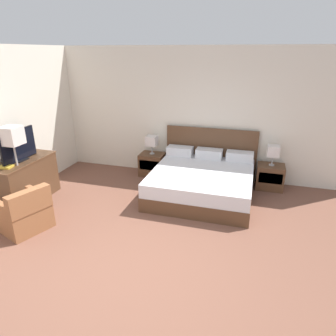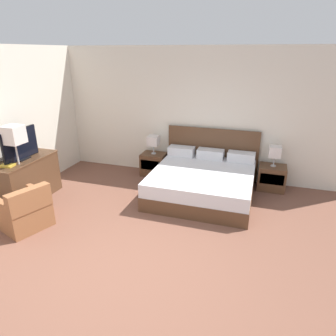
{
  "view_description": "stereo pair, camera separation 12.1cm",
  "coord_description": "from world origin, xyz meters",
  "px_view_note": "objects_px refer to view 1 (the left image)",
  "views": [
    {
      "loc": [
        1.38,
        -2.91,
        2.74
      ],
      "look_at": [
        -0.05,
        1.97,
        0.75
      ],
      "focal_mm": 32.0,
      "sensor_mm": 36.0,
      "label": 1
    },
    {
      "loc": [
        1.5,
        -2.87,
        2.74
      ],
      "look_at": [
        -0.05,
        1.97,
        0.75
      ],
      "focal_mm": 32.0,
      "sensor_mm": 36.0,
      "label": 2
    }
  ],
  "objects_px": {
    "nightstand_right": "(270,177)",
    "dresser": "(25,180)",
    "book_red_cover": "(6,167)",
    "floor_lamp": "(13,142)",
    "table_lamp_left": "(152,141)",
    "table_lamp_right": "(273,151)",
    "nightstand_left": "(152,164)",
    "tv": "(18,146)",
    "bed": "(203,181)",
    "armchair_by_window": "(25,213)"
  },
  "relations": [
    {
      "from": "bed",
      "to": "dresser",
      "type": "bearing_deg",
      "value": -158.83
    },
    {
      "from": "table_lamp_right",
      "to": "nightstand_left",
      "type": "bearing_deg",
      "value": -179.97
    },
    {
      "from": "bed",
      "to": "nightstand_left",
      "type": "height_order",
      "value": "bed"
    },
    {
      "from": "nightstand_left",
      "to": "tv",
      "type": "relative_size",
      "value": 0.66
    },
    {
      "from": "tv",
      "to": "armchair_by_window",
      "type": "height_order",
      "value": "tv"
    },
    {
      "from": "bed",
      "to": "book_red_cover",
      "type": "distance_m",
      "value": 3.64
    },
    {
      "from": "tv",
      "to": "floor_lamp",
      "type": "bearing_deg",
      "value": -61.79
    },
    {
      "from": "table_lamp_left",
      "to": "table_lamp_right",
      "type": "relative_size",
      "value": 1.0
    },
    {
      "from": "tv",
      "to": "armchair_by_window",
      "type": "bearing_deg",
      "value": -50.98
    },
    {
      "from": "table_lamp_left",
      "to": "tv",
      "type": "bearing_deg",
      "value": -134.05
    },
    {
      "from": "nightstand_left",
      "to": "table_lamp_right",
      "type": "bearing_deg",
      "value": 0.03
    },
    {
      "from": "table_lamp_right",
      "to": "tv",
      "type": "height_order",
      "value": "tv"
    },
    {
      "from": "nightstand_right",
      "to": "armchair_by_window",
      "type": "bearing_deg",
      "value": -144.19
    },
    {
      "from": "table_lamp_left",
      "to": "dresser",
      "type": "bearing_deg",
      "value": -134.28
    },
    {
      "from": "table_lamp_right",
      "to": "floor_lamp",
      "type": "height_order",
      "value": "floor_lamp"
    },
    {
      "from": "bed",
      "to": "floor_lamp",
      "type": "relative_size",
      "value": 1.31
    },
    {
      "from": "nightstand_right",
      "to": "tv",
      "type": "bearing_deg",
      "value": -156.66
    },
    {
      "from": "nightstand_left",
      "to": "book_red_cover",
      "type": "relative_size",
      "value": 2.5
    },
    {
      "from": "bed",
      "to": "table_lamp_left",
      "type": "xyz_separation_m",
      "value": [
        -1.32,
        0.7,
        0.53
      ]
    },
    {
      "from": "nightstand_right",
      "to": "table_lamp_left",
      "type": "bearing_deg",
      "value": 179.97
    },
    {
      "from": "dresser",
      "to": "nightstand_right",
      "type": "bearing_deg",
      "value": 23.19
    },
    {
      "from": "nightstand_right",
      "to": "armchair_by_window",
      "type": "xyz_separation_m",
      "value": [
        -3.86,
        -2.78,
        0.03
      ]
    },
    {
      "from": "table_lamp_left",
      "to": "floor_lamp",
      "type": "height_order",
      "value": "floor_lamp"
    },
    {
      "from": "bed",
      "to": "book_red_cover",
      "type": "xyz_separation_m",
      "value": [
        -3.2,
        -1.64,
        0.56
      ]
    },
    {
      "from": "nightstand_right",
      "to": "table_lamp_right",
      "type": "bearing_deg",
      "value": 90.0
    },
    {
      "from": "tv",
      "to": "book_red_cover",
      "type": "distance_m",
      "value": 0.47
    },
    {
      "from": "tv",
      "to": "floor_lamp",
      "type": "distance_m",
      "value": 0.3
    },
    {
      "from": "bed",
      "to": "nightstand_left",
      "type": "distance_m",
      "value": 1.49
    },
    {
      "from": "book_red_cover",
      "to": "floor_lamp",
      "type": "relative_size",
      "value": 0.14
    },
    {
      "from": "nightstand_right",
      "to": "table_lamp_left",
      "type": "relative_size",
      "value": 1.3
    },
    {
      "from": "dresser",
      "to": "book_red_cover",
      "type": "distance_m",
      "value": 0.58
    },
    {
      "from": "nightstand_left",
      "to": "table_lamp_right",
      "type": "distance_m",
      "value": 2.7
    },
    {
      "from": "bed",
      "to": "table_lamp_left",
      "type": "distance_m",
      "value": 1.58
    },
    {
      "from": "table_lamp_right",
      "to": "armchair_by_window",
      "type": "distance_m",
      "value": 4.79
    },
    {
      "from": "nightstand_left",
      "to": "dresser",
      "type": "distance_m",
      "value": 2.72
    },
    {
      "from": "table_lamp_left",
      "to": "dresser",
      "type": "distance_m",
      "value": 2.74
    },
    {
      "from": "armchair_by_window",
      "to": "nightstand_left",
      "type": "bearing_deg",
      "value": 66.31
    },
    {
      "from": "nightstand_right",
      "to": "dresser",
      "type": "distance_m",
      "value": 4.94
    },
    {
      "from": "table_lamp_left",
      "to": "dresser",
      "type": "xyz_separation_m",
      "value": [
        -1.9,
        -1.94,
        -0.39
      ]
    },
    {
      "from": "table_lamp_right",
      "to": "tv",
      "type": "xyz_separation_m",
      "value": [
        -4.53,
        -1.96,
        0.3
      ]
    },
    {
      "from": "table_lamp_left",
      "to": "armchair_by_window",
      "type": "bearing_deg",
      "value": -113.68
    },
    {
      "from": "table_lamp_left",
      "to": "bed",
      "type": "bearing_deg",
      "value": -27.91
    },
    {
      "from": "armchair_by_window",
      "to": "floor_lamp",
      "type": "xyz_separation_m",
      "value": [
        -0.55,
        0.6,
        1.0
      ]
    },
    {
      "from": "bed",
      "to": "floor_lamp",
      "type": "bearing_deg",
      "value": -154.28
    },
    {
      "from": "nightstand_right",
      "to": "dresser",
      "type": "height_order",
      "value": "dresser"
    },
    {
      "from": "nightstand_left",
      "to": "dresser",
      "type": "height_order",
      "value": "dresser"
    },
    {
      "from": "nightstand_right",
      "to": "table_lamp_right",
      "type": "distance_m",
      "value": 0.57
    },
    {
      "from": "bed",
      "to": "armchair_by_window",
      "type": "relative_size",
      "value": 2.29
    },
    {
      "from": "armchair_by_window",
      "to": "floor_lamp",
      "type": "relative_size",
      "value": 0.57
    },
    {
      "from": "table_lamp_left",
      "to": "table_lamp_right",
      "type": "height_order",
      "value": "same"
    }
  ]
}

